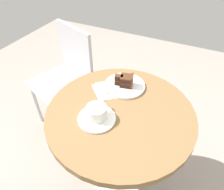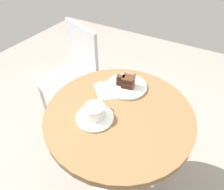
% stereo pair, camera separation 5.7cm
% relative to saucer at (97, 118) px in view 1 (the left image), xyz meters
% --- Properties ---
extents(ground_plane, '(4.40, 4.40, 0.01)m').
position_rel_saucer_xyz_m(ground_plane, '(0.09, -0.07, -0.69)').
color(ground_plane, gray).
rests_on(ground_plane, ground).
extents(cafe_table, '(0.69, 0.69, 0.69)m').
position_rel_saucer_xyz_m(cafe_table, '(0.09, -0.07, -0.12)').
color(cafe_table, brown).
rests_on(cafe_table, ground).
extents(saucer, '(0.17, 0.17, 0.01)m').
position_rel_saucer_xyz_m(saucer, '(0.00, 0.00, 0.00)').
color(saucer, white).
rests_on(saucer, cafe_table).
extents(coffee_cup, '(0.12, 0.09, 0.06)m').
position_rel_saucer_xyz_m(coffee_cup, '(0.01, 0.00, 0.03)').
color(coffee_cup, white).
rests_on(coffee_cup, saucer).
extents(teaspoon, '(0.07, 0.08, 0.00)m').
position_rel_saucer_xyz_m(teaspoon, '(-0.02, 0.04, 0.01)').
color(teaspoon, '#B7B7BC').
rests_on(teaspoon, saucer).
extents(cake_plate, '(0.21, 0.21, 0.01)m').
position_rel_saucer_xyz_m(cake_plate, '(0.26, -0.02, 0.00)').
color(cake_plate, white).
rests_on(cake_plate, cafe_table).
extents(cake_slice, '(0.07, 0.10, 0.06)m').
position_rel_saucer_xyz_m(cake_slice, '(0.26, -0.03, 0.04)').
color(cake_slice, '#381E14').
rests_on(cake_slice, cake_plate).
extents(fork, '(0.08, 0.15, 0.00)m').
position_rel_saucer_xyz_m(fork, '(0.20, -0.01, 0.01)').
color(fork, '#B7B7BC').
rests_on(fork, cake_plate).
extents(napkin, '(0.21, 0.21, 0.00)m').
position_rel_saucer_xyz_m(napkin, '(0.20, 0.04, -0.00)').
color(napkin, beige).
rests_on(napkin, cafe_table).
extents(cafe_chair, '(0.49, 0.49, 0.81)m').
position_rel_saucer_xyz_m(cafe_chair, '(0.46, 0.52, -0.21)').
color(cafe_chair, '#BCBCC1').
rests_on(cafe_chair, ground).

